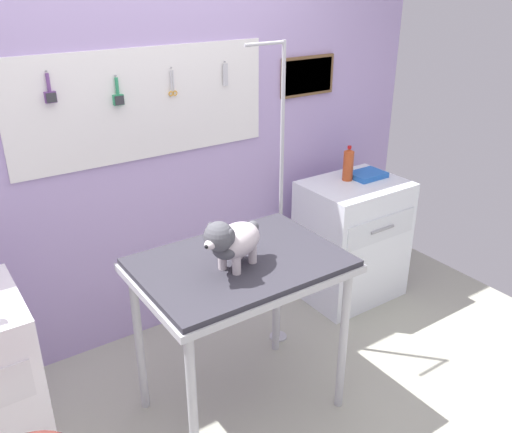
% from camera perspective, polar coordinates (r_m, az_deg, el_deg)
% --- Properties ---
extents(rear_wall_panel, '(4.00, 0.11, 2.30)m').
position_cam_1_polar(rear_wall_panel, '(3.28, -10.83, 6.25)').
color(rear_wall_panel, '#B199CF').
rests_on(rear_wall_panel, ground).
extents(grooming_table, '(0.99, 0.70, 0.90)m').
position_cam_1_polar(grooming_table, '(2.64, -1.65, -6.29)').
color(grooming_table, '#B7B7BC').
rests_on(grooming_table, ground).
extents(grooming_arm, '(0.30, 0.11, 1.84)m').
position_cam_1_polar(grooming_arm, '(3.14, 2.49, 0.08)').
color(grooming_arm, '#B7B7BC').
rests_on(grooming_arm, ground).
extents(dog, '(0.37, 0.26, 0.27)m').
position_cam_1_polar(dog, '(2.44, -2.56, -2.58)').
color(dog, silver).
rests_on(dog, grooming_table).
extents(cabinet_right, '(0.68, 0.54, 0.86)m').
position_cam_1_polar(cabinet_right, '(3.88, 10.02, -2.44)').
color(cabinet_right, white).
rests_on(cabinet_right, ground).
extents(soda_bottle, '(0.07, 0.07, 0.24)m').
position_cam_1_polar(soda_bottle, '(3.71, 9.69, 5.43)').
color(soda_bottle, '#B44720').
rests_on(soda_bottle, cabinet_right).
extents(supply_tray, '(0.24, 0.18, 0.04)m').
position_cam_1_polar(supply_tray, '(3.82, 11.64, 4.32)').
color(supply_tray, blue).
rests_on(supply_tray, cabinet_right).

